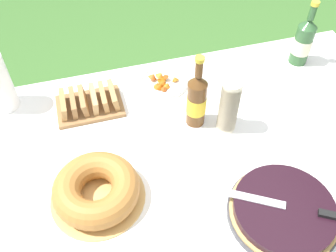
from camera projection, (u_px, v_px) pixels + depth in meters
ground_plane at (207, 243)px, 1.82m from camera, size 16.00×16.00×0.00m
garden_table at (220, 171)px, 1.37m from camera, size 1.65×1.21×0.66m
tablecloth at (221, 164)px, 1.34m from camera, size 1.66×1.22×0.10m
berry_tart at (283, 211)px, 1.17m from camera, size 0.35×0.35×0.06m
serving_knife at (296, 208)px, 1.14m from camera, size 0.33×0.21×0.01m
bundt_cake at (96, 190)px, 1.19m from camera, size 0.31×0.31×0.10m
cup_stack at (229, 106)px, 1.35m from camera, size 0.07×0.07×0.23m
cider_bottle_green at (303, 41)px, 1.62m from camera, size 0.08×0.08×0.30m
cider_bottle_amber at (197, 100)px, 1.37m from camera, size 0.07×0.07×0.31m
snack_plate_left at (163, 82)px, 1.59m from camera, size 0.21×0.21×0.06m
bread_board at (89, 103)px, 1.49m from camera, size 0.26×0.18×0.07m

